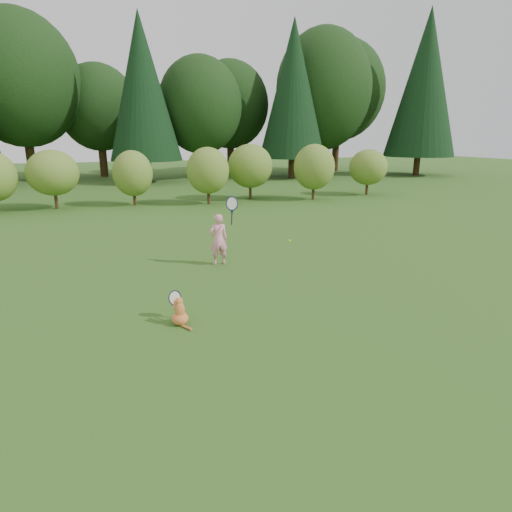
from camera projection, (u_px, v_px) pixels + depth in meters
name	position (u px, v px, depth m)	size (l,w,h in m)	color
ground	(260.00, 302.00, 8.34)	(100.00, 100.00, 0.00)	#315518
shrub_row	(167.00, 174.00, 19.80)	(28.00, 3.00, 2.80)	#5A7A26
woodland_backdrop	(141.00, 64.00, 27.25)	(48.00, 10.00, 15.00)	black
child	(219.00, 238.00, 10.60)	(0.74, 0.48, 1.92)	pink
cat	(179.00, 310.00, 7.32)	(0.34, 0.64, 0.66)	orange
tennis_ball	(289.00, 241.00, 10.00)	(0.06, 0.06, 0.06)	yellow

